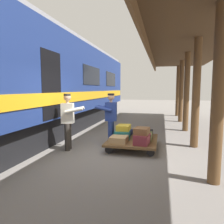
% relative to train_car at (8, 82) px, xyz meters
% --- Properties ---
extents(ground_plane, '(60.00, 60.00, 0.00)m').
position_rel_train_car_xyz_m(ground_plane, '(-3.44, -0.00, -2.06)').
color(ground_plane, slate).
extents(platform_canopy, '(3.20, 19.39, 3.56)m').
position_rel_train_car_xyz_m(platform_canopy, '(-5.64, -0.00, 1.18)').
color(platform_canopy, brown).
rests_on(platform_canopy, ground_plane).
extents(train_car, '(3.02, 20.90, 4.00)m').
position_rel_train_car_xyz_m(train_car, '(0.00, 0.00, 0.00)').
color(train_car, navy).
rests_on(train_car, ground_plane).
extents(luggage_cart, '(1.49, 1.85, 0.28)m').
position_rel_train_car_xyz_m(luggage_cart, '(-3.81, -0.77, -1.82)').
color(luggage_cart, brown).
rests_on(luggage_cart, ground_plane).
extents(suitcase_tan_vintage, '(0.50, 0.60, 0.19)m').
position_rel_train_car_xyz_m(suitcase_tan_vintage, '(-3.48, -0.26, -1.69)').
color(suitcase_tan_vintage, tan).
rests_on(suitcase_tan_vintage, luggage_cart).
extents(suitcase_teal_softside, '(0.54, 0.65, 0.26)m').
position_rel_train_car_xyz_m(suitcase_teal_softside, '(-3.48, -0.77, -1.65)').
color(suitcase_teal_softside, '#1E666B').
rests_on(suitcase_teal_softside, luggage_cart).
extents(suitcase_black_hardshell, '(0.51, 0.65, 0.19)m').
position_rel_train_car_xyz_m(suitcase_black_hardshell, '(-4.15, -1.28, -1.69)').
color(suitcase_black_hardshell, black).
rests_on(suitcase_black_hardshell, luggage_cart).
extents(suitcase_navy_fabric, '(0.47, 0.52, 0.18)m').
position_rel_train_car_xyz_m(suitcase_navy_fabric, '(-3.48, -1.28, -1.69)').
color(suitcase_navy_fabric, navy).
rests_on(suitcase_navy_fabric, luggage_cart).
extents(suitcase_olive_duffel, '(0.52, 0.61, 0.21)m').
position_rel_train_car_xyz_m(suitcase_olive_duffel, '(-4.15, -0.77, -1.68)').
color(suitcase_olive_duffel, brown).
rests_on(suitcase_olive_duffel, luggage_cart).
extents(suitcase_burgundy_valise, '(0.46, 0.67, 0.27)m').
position_rel_train_car_xyz_m(suitcase_burgundy_valise, '(-4.15, -0.26, -1.64)').
color(suitcase_burgundy_valise, maroon).
rests_on(suitcase_burgundy_valise, luggage_cart).
extents(suitcase_brown_leather, '(0.45, 0.52, 0.18)m').
position_rel_train_car_xyz_m(suitcase_brown_leather, '(-4.13, -0.30, -1.42)').
color(suitcase_brown_leather, brown).
rests_on(suitcase_brown_leather, suitcase_burgundy_valise).
extents(suitcase_yellow_case, '(0.40, 0.53, 0.17)m').
position_rel_train_car_xyz_m(suitcase_yellow_case, '(-3.51, -0.81, -1.44)').
color(suitcase_yellow_case, gold).
rests_on(suitcase_yellow_case, suitcase_teal_softside).
extents(porter_in_overalls, '(0.69, 0.46, 1.70)m').
position_rel_train_car_xyz_m(porter_in_overalls, '(-3.06, -0.86, -1.14)').
color(porter_in_overalls, navy).
rests_on(porter_in_overalls, ground_plane).
extents(porter_by_door, '(0.72, 0.52, 1.70)m').
position_rel_train_car_xyz_m(porter_by_door, '(-1.95, -0.11, -1.14)').
color(porter_by_door, '#332D28').
rests_on(porter_by_door, ground_plane).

